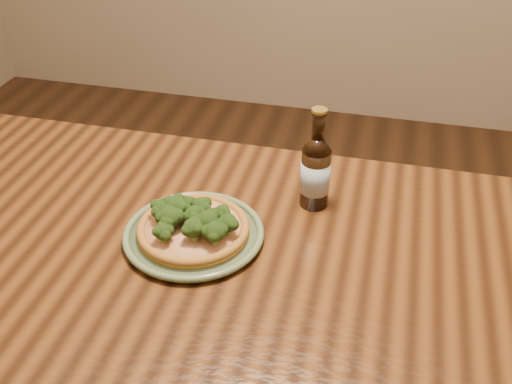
% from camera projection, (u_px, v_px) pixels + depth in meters
% --- Properties ---
extents(table, '(1.60, 0.90, 0.75)m').
position_uv_depth(table, '(238.00, 308.00, 1.14)').
color(table, '#4B2810').
rests_on(table, ground).
extents(plate, '(0.27, 0.27, 0.02)m').
position_uv_depth(plate, '(194.00, 234.00, 1.16)').
color(plate, '#576948').
rests_on(plate, table).
extents(pizza, '(0.22, 0.22, 0.07)m').
position_uv_depth(pizza, '(193.00, 226.00, 1.15)').
color(pizza, '#966222').
rests_on(pizza, plate).
extents(beer_bottle, '(0.06, 0.06, 0.22)m').
position_uv_depth(beer_bottle, '(315.00, 171.00, 1.22)').
color(beer_bottle, black).
rests_on(beer_bottle, table).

